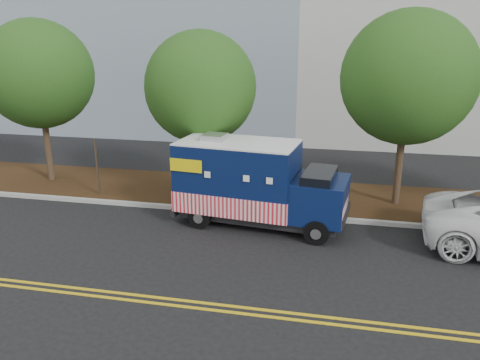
# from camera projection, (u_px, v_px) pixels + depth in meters

# --- Properties ---
(ground) EXTENTS (120.00, 120.00, 0.00)m
(ground) POSITION_uv_depth(u_px,v_px,m) (202.00, 227.00, 15.67)
(ground) COLOR black
(ground) RESTS_ON ground
(curb) EXTENTS (120.00, 0.18, 0.15)m
(curb) POSITION_uv_depth(u_px,v_px,m) (213.00, 210.00, 16.95)
(curb) COLOR #9E9E99
(curb) RESTS_ON ground
(mulch_strip) EXTENTS (120.00, 4.00, 0.15)m
(mulch_strip) POSITION_uv_depth(u_px,v_px,m) (226.00, 192.00, 18.92)
(mulch_strip) COLOR black
(mulch_strip) RESTS_ON ground
(centerline_near) EXTENTS (120.00, 0.10, 0.01)m
(centerline_near) POSITION_uv_depth(u_px,v_px,m) (151.00, 297.00, 11.51)
(centerline_near) COLOR gold
(centerline_near) RESTS_ON ground
(centerline_far) EXTENTS (120.00, 0.10, 0.01)m
(centerline_far) POSITION_uv_depth(u_px,v_px,m) (148.00, 302.00, 11.28)
(centerline_far) COLOR gold
(centerline_far) RESTS_ON ground
(tree_a) EXTENTS (4.38, 4.38, 6.81)m
(tree_a) POSITION_uv_depth(u_px,v_px,m) (39.00, 74.00, 18.93)
(tree_a) COLOR #38281C
(tree_a) RESTS_ON ground
(tree_b) EXTENTS (4.21, 4.21, 6.37)m
(tree_b) POSITION_uv_depth(u_px,v_px,m) (201.00, 87.00, 17.57)
(tree_b) COLOR #38281C
(tree_b) RESTS_ON ground
(tree_c) EXTENTS (4.62, 4.62, 7.05)m
(tree_c) POSITION_uv_depth(u_px,v_px,m) (408.00, 78.00, 16.07)
(tree_c) COLOR #38281C
(tree_c) RESTS_ON ground
(sign_post) EXTENTS (0.06, 0.06, 2.40)m
(sign_post) POSITION_uv_depth(u_px,v_px,m) (97.00, 169.00, 18.06)
(sign_post) COLOR #473828
(sign_post) RESTS_ON ground
(food_truck) EXTENTS (5.93, 2.80, 3.01)m
(food_truck) POSITION_uv_depth(u_px,v_px,m) (252.00, 185.00, 15.57)
(food_truck) COLOR black
(food_truck) RESTS_ON ground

